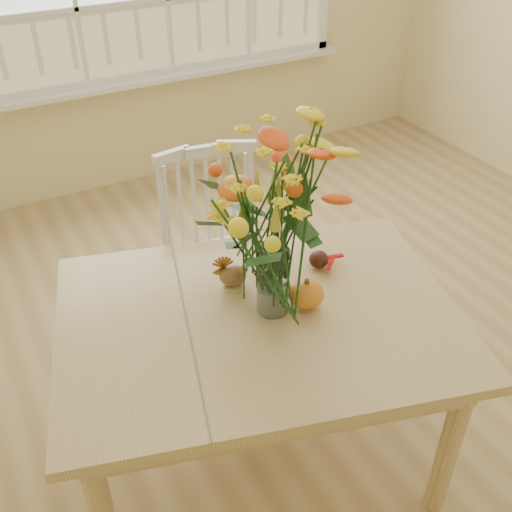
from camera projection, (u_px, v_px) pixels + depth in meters
floor at (373, 373)px, 2.67m from camera, size 4.00×4.50×0.01m
dining_table at (259, 335)px, 2.00m from camera, size 1.49×1.23×0.69m
windsor_chair at (215, 245)px, 2.57m from camera, size 0.48×0.47×0.92m
flower_vase at (274, 219)px, 1.76m from camera, size 0.49×0.49×0.58m
pumpkin at (306, 295)px, 1.95m from camera, size 0.12×0.12×0.09m
turkey_figurine at (233, 276)px, 2.03m from camera, size 0.11×0.09×0.12m
dark_gourd at (319, 260)px, 2.13m from camera, size 0.13×0.07×0.06m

